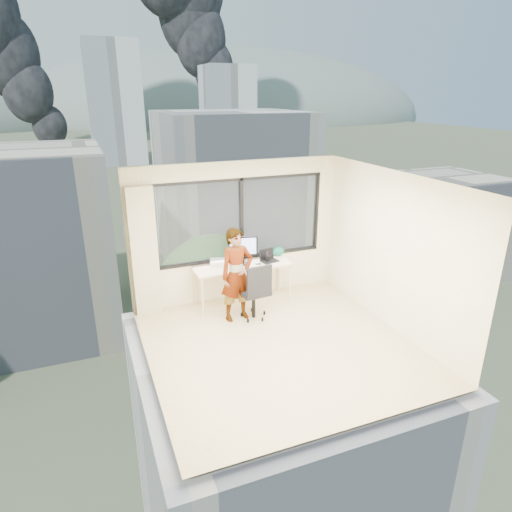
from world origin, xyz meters
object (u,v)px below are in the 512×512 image
person (237,275)px  monitor (243,250)px  chair (254,290)px  laptop (270,256)px  handbag (278,251)px  game_console (219,262)px  desk (243,283)px

person → monitor: 0.73m
chair → laptop: bearing=42.4°
monitor → handbag: (0.78, 0.15, -0.17)m
chair → monitor: 0.86m
game_console → desk: bearing=-10.6°
desk → game_console: bearing=153.0°
person → handbag: bearing=26.9°
person → laptop: 1.01m
person → laptop: size_ratio=4.98×
chair → person: (-0.27, 0.08, 0.29)m
desk → person: (-0.31, -0.57, 0.44)m
handbag → desk: bearing=176.2°
chair → monitor: size_ratio=1.96×
monitor → game_console: bearing=173.3°
person → laptop: bearing=25.7°
game_console → laptop: size_ratio=1.00×
laptop → person: bearing=-158.2°
desk → game_console: (-0.39, 0.20, 0.41)m
monitor → chair: bearing=-82.1°
chair → monitor: monitor is taller
person → game_console: person is taller
desk → monitor: monitor is taller
laptop → chair: bearing=-143.4°
handbag → laptop: bearing=-159.6°
person → monitor: bearing=53.8°
monitor → laptop: bearing=5.9°
laptop → handbag: (0.27, 0.21, -0.01)m
monitor → handbag: bearing=23.8°
chair → game_console: (-0.35, 0.85, 0.26)m
person → monitor: person is taller
desk → monitor: size_ratio=3.33×
monitor → laptop: 0.54m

